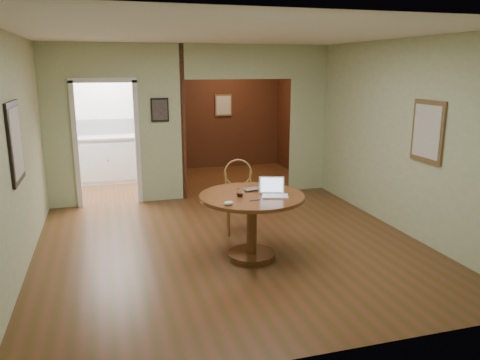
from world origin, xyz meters
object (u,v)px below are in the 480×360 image
object	(u,v)px
open_laptop	(273,191)
closed_laptop	(258,190)
chair	(239,192)
dining_table	(252,211)

from	to	relation	value
open_laptop	closed_laptop	size ratio (longest dim) A/B	1.04
chair	closed_laptop	distance (m)	0.83
dining_table	open_laptop	world-z (taller)	open_laptop
dining_table	open_laptop	xyz separation A→B (m)	(0.24, -0.10, 0.27)
dining_table	chair	size ratio (longest dim) A/B	1.23
chair	dining_table	bearing A→B (deg)	-86.23
chair	open_laptop	world-z (taller)	chair
dining_table	closed_laptop	bearing A→B (deg)	50.26
open_laptop	closed_laptop	distance (m)	0.29
chair	open_laptop	distance (m)	1.10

